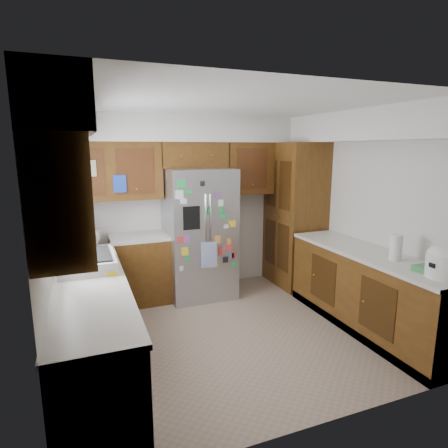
% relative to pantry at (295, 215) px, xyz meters
% --- Properties ---
extents(floor, '(3.60, 3.60, 0.00)m').
position_rel_pantry_xyz_m(floor, '(-1.50, -1.15, -1.07)').
color(floor, tan).
rests_on(floor, ground).
extents(room_shell, '(3.64, 3.24, 2.52)m').
position_rel_pantry_xyz_m(room_shell, '(-1.61, -0.79, 0.75)').
color(room_shell, silver).
rests_on(room_shell, ground).
extents(left_counter_run, '(1.36, 3.20, 0.92)m').
position_rel_pantry_xyz_m(left_counter_run, '(-2.86, -1.12, -0.65)').
color(left_counter_run, '#492C0E').
rests_on(left_counter_run, ground).
extents(right_counter_run, '(0.63, 2.25, 0.92)m').
position_rel_pantry_xyz_m(right_counter_run, '(0.00, -1.62, -0.65)').
color(right_counter_run, '#492C0E').
rests_on(right_counter_run, ground).
extents(pantry, '(0.60, 0.90, 2.15)m').
position_rel_pantry_xyz_m(pantry, '(0.00, 0.00, 0.00)').
color(pantry, '#492C0E').
rests_on(pantry, ground).
extents(fridge, '(0.90, 0.79, 1.80)m').
position_rel_pantry_xyz_m(fridge, '(-1.50, 0.05, -0.17)').
color(fridge, gray).
rests_on(fridge, ground).
extents(bridge_cabinet, '(0.96, 0.34, 0.35)m').
position_rel_pantry_xyz_m(bridge_cabinet, '(-1.50, 0.28, 0.90)').
color(bridge_cabinet, '#492C0E').
rests_on(bridge_cabinet, fridge).
extents(fridge_top_items, '(0.56, 0.31, 0.28)m').
position_rel_pantry_xyz_m(fridge_top_items, '(-1.57, 0.27, 1.20)').
color(fridge_top_items, '#2C33B2').
rests_on(fridge_top_items, bridge_cabinet).
extents(sink_assembly, '(0.52, 0.71, 0.37)m').
position_rel_pantry_xyz_m(sink_assembly, '(-3.00, -1.05, -0.09)').
color(sink_assembly, silver).
rests_on(sink_assembly, left_counter_run).
extents(left_counter_clutter, '(0.32, 0.95, 0.38)m').
position_rel_pantry_xyz_m(left_counter_clutter, '(-2.98, -0.31, -0.02)').
color(left_counter_clutter, black).
rests_on(left_counter_clutter, left_counter_run).
extents(rice_cooker, '(0.34, 0.33, 0.29)m').
position_rel_pantry_xyz_m(rice_cooker, '(-0.00, -2.53, -0.00)').
color(rice_cooker, white).
rests_on(rice_cooker, right_counter_run).
extents(paper_towel, '(0.12, 0.12, 0.28)m').
position_rel_pantry_xyz_m(paper_towel, '(-0.00, -1.96, -0.02)').
color(paper_towel, white).
rests_on(paper_towel, right_counter_run).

